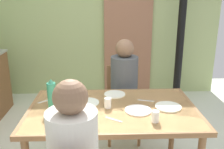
{
  "coord_description": "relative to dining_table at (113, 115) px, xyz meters",
  "views": [
    {
      "loc": [
        0.1,
        -2.07,
        1.65
      ],
      "look_at": [
        0.18,
        0.05,
        0.99
      ],
      "focal_mm": 40.31,
      "sensor_mm": 36.0,
      "label": 1
    }
  ],
  "objects": [
    {
      "name": "wall_back",
      "position": [
        -0.18,
        2.32,
        0.77
      ],
      "size": [
        4.13,
        0.1,
        2.89
      ],
      "primitive_type": "cube",
      "color": "#A9BB79",
      "rests_on": "ground_plane"
    },
    {
      "name": "door_wooden",
      "position": [
        0.35,
        2.24,
        0.33
      ],
      "size": [
        0.8,
        0.05,
        2.0
      ],
      "primitive_type": "cube",
      "color": "#986449",
      "rests_on": "ground_plane"
    },
    {
      "name": "stove_pipe_column",
      "position": [
        1.15,
        1.97,
        0.77
      ],
      "size": [
        0.12,
        0.12,
        2.89
      ],
      "primitive_type": "cylinder",
      "color": "black",
      "rests_on": "ground_plane"
    },
    {
      "name": "dining_table",
      "position": [
        0.0,
        0.0,
        0.0
      ],
      "size": [
        1.43,
        0.89,
        0.74
      ],
      "color": "#8F623C",
      "rests_on": "ground_plane"
    },
    {
      "name": "chair_far_diner",
      "position": [
        0.16,
        0.8,
        -0.17
      ],
      "size": [
        0.4,
        0.4,
        0.87
      ],
      "rotation": [
        0.0,
        0.0,
        3.14
      ],
      "color": "#8F623C",
      "rests_on": "ground_plane"
    },
    {
      "name": "person_near_diner",
      "position": [
        -0.26,
        -0.66,
        0.11
      ],
      "size": [
        0.3,
        0.37,
        0.77
      ],
      "color": "white",
      "rests_on": "ground_plane"
    },
    {
      "name": "person_far_diner",
      "position": [
        0.16,
        0.66,
        0.11
      ],
      "size": [
        0.3,
        0.37,
        0.77
      ],
      "rotation": [
        0.0,
        0.0,
        3.14
      ],
      "color": "#534D54",
      "rests_on": "ground_plane"
    },
    {
      "name": "water_bottle_green_near",
      "position": [
        -0.51,
        0.0,
        0.2
      ],
      "size": [
        0.07,
        0.07,
        0.26
      ],
      "color": "#308B6C",
      "rests_on": "dining_table"
    },
    {
      "name": "dinner_plate_near_left",
      "position": [
        0.21,
        -0.08,
        0.08
      ],
      "size": [
        0.22,
        0.22,
        0.01
      ],
      "primitive_type": "cylinder",
      "color": "white",
      "rests_on": "dining_table"
    },
    {
      "name": "dinner_plate_near_right",
      "position": [
        -0.23,
        0.1,
        0.08
      ],
      "size": [
        0.22,
        0.22,
        0.01
      ],
      "primitive_type": "cylinder",
      "color": "white",
      "rests_on": "dining_table"
    },
    {
      "name": "dinner_plate_far_center",
      "position": [
        0.03,
        0.29,
        0.08
      ],
      "size": [
        0.2,
        0.2,
        0.01
      ],
      "primitive_type": "cylinder",
      "color": "white",
      "rests_on": "dining_table"
    },
    {
      "name": "dinner_plate_far_side",
      "position": [
        0.48,
        -0.01,
        0.08
      ],
      "size": [
        0.22,
        0.22,
        0.01
      ],
      "primitive_type": "cylinder",
      "color": "white",
      "rests_on": "dining_table"
    },
    {
      "name": "drinking_glass_by_near_diner",
      "position": [
        0.31,
        -0.27,
        0.12
      ],
      "size": [
        0.06,
        0.06,
        0.09
      ],
      "primitive_type": "cylinder",
      "color": "silver",
      "rests_on": "dining_table"
    },
    {
      "name": "drinking_glass_by_far_diner",
      "position": [
        -0.39,
        0.27,
        0.12
      ],
      "size": [
        0.06,
        0.06,
        0.1
      ],
      "primitive_type": "cylinder",
      "color": "silver",
      "rests_on": "dining_table"
    },
    {
      "name": "drinking_glass_spare_center",
      "position": [
        -0.04,
        0.0,
        0.12
      ],
      "size": [
        0.06,
        0.06,
        0.09
      ],
      "primitive_type": "cylinder",
      "color": "silver",
      "rests_on": "dining_table"
    },
    {
      "name": "cutlery_knife_near",
      "position": [
        -0.6,
        0.16,
        0.07
      ],
      "size": [
        0.12,
        0.11,
        0.0
      ],
      "primitive_type": "cube",
      "rotation": [
        0.0,
        0.0,
        3.84
      ],
      "color": "silver",
      "rests_on": "dining_table"
    },
    {
      "name": "cutlery_fork_near",
      "position": [
        0.31,
        0.14,
        0.07
      ],
      "size": [
        0.15,
        0.06,
        0.0
      ],
      "primitive_type": "cube",
      "rotation": [
        0.0,
        0.0,
        5.99
      ],
      "color": "silver",
      "rests_on": "dining_table"
    },
    {
      "name": "cutlery_knife_far",
      "position": [
        -0.0,
        -0.22,
        0.07
      ],
      "size": [
        0.13,
        0.1,
        0.0
      ],
      "primitive_type": "cube",
      "rotation": [
        0.0,
        0.0,
        5.68
      ],
      "color": "silver",
      "rests_on": "dining_table"
    },
    {
      "name": "cutlery_fork_far",
      "position": [
        -0.34,
        -0.18,
        0.07
      ],
      "size": [
        0.13,
        0.1,
        0.0
      ],
      "primitive_type": "cube",
      "rotation": [
        0.0,
        0.0,
        0.58
      ],
      "color": "silver",
      "rests_on": "dining_table"
    }
  ]
}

